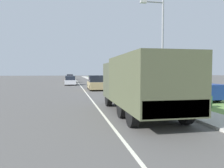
{
  "coord_description": "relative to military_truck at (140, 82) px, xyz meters",
  "views": [
    {
      "loc": [
        -1.59,
        1.14,
        2.1
      ],
      "look_at": [
        0.74,
        13.13,
        1.42
      ],
      "focal_mm": 35.0,
      "sensor_mm": 36.0,
      "label": 1
    }
  ],
  "objects": [
    {
      "name": "pickup_truck",
      "position": [
        5.94,
        5.46,
        -0.71
      ],
      "size": [
        2.01,
        5.72,
        1.9
      ],
      "color": "navy",
      "rests_on": "grass_strip_right"
    },
    {
      "name": "military_truck",
      "position": [
        0.0,
        0.0,
        0.0
      ],
      "size": [
        2.5,
        7.79,
        2.84
      ],
      "color": "#474C38",
      "rests_on": "ground"
    },
    {
      "name": "car_nearest_ahead",
      "position": [
        -0.41,
        14.97,
        -0.86
      ],
      "size": [
        1.8,
        4.25,
        1.7
      ],
      "color": "tan",
      "rests_on": "ground"
    },
    {
      "name": "car_fourth_ahead",
      "position": [
        -3.42,
        48.87,
        -0.94
      ],
      "size": [
        1.79,
        4.72,
        1.47
      ],
      "color": "maroon",
      "rests_on": "ground"
    },
    {
      "name": "lamp_post",
      "position": [
        2.7,
        3.95,
        2.62
      ],
      "size": [
        1.69,
        0.24,
        6.89
      ],
      "color": "gray",
      "rests_on": "sidewalk_right"
    },
    {
      "name": "sidewalk_right",
      "position": [
        2.66,
        28.52,
        -1.55
      ],
      "size": [
        1.8,
        120.0,
        0.12
      ],
      "color": "beige",
      "rests_on": "ground"
    },
    {
      "name": "ground_plane",
      "position": [
        -1.84,
        28.52,
        -1.61
      ],
      "size": [
        180.0,
        180.0,
        0.0
      ],
      "primitive_type": "plane",
      "color": "#565451"
    },
    {
      "name": "car_third_ahead",
      "position": [
        -3.44,
        34.26,
        -0.99
      ],
      "size": [
        1.89,
        4.43,
        1.36
      ],
      "color": "tan",
      "rests_on": "ground"
    },
    {
      "name": "car_second_ahead",
      "position": [
        -3.36,
        25.38,
        -0.96
      ],
      "size": [
        1.75,
        4.12,
        1.43
      ],
      "color": "silver",
      "rests_on": "ground"
    },
    {
      "name": "utility_box",
      "position": [
        4.36,
        1.04,
        -1.24
      ],
      "size": [
        0.55,
        0.45,
        0.7
      ],
      "color": "#3D7042",
      "rests_on": "grass_strip_right"
    },
    {
      "name": "lane_centre_stripe",
      "position": [
        -1.84,
        28.52,
        -1.61
      ],
      "size": [
        0.12,
        120.0,
        0.0
      ],
      "color": "silver",
      "rests_on": "ground"
    },
    {
      "name": "grass_strip_right",
      "position": [
        7.06,
        28.52,
        -1.6
      ],
      "size": [
        7.0,
        120.0,
        0.02
      ],
      "color": "#6B9347",
      "rests_on": "ground"
    }
  ]
}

